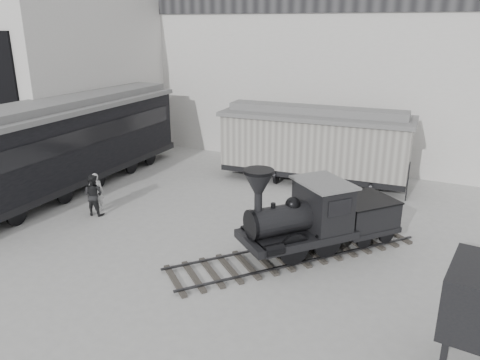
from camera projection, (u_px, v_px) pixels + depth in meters
The scene contains 8 objects.
ground at pixel (201, 287), 14.01m from camera, with size 90.00×90.00×0.00m, color #9E9E9B.
north_wall at pixel (345, 62), 24.90m from camera, with size 34.00×2.51×11.00m.
west_pavilion at pixel (75, 78), 27.20m from camera, with size 7.00×12.11×9.00m.
locomotive at pixel (314, 221), 15.83m from camera, with size 7.15×8.17×3.16m.
boxcar at pixel (314, 143), 22.74m from camera, with size 9.38×3.59×3.76m.
passenger_coach at pixel (67, 144), 21.71m from camera, with size 3.83×14.95×3.97m.
visitor_a at pixel (96, 192), 19.56m from camera, with size 0.60×0.39×1.64m, color #B5B5B5.
visitor_b at pixel (93, 195), 19.07m from camera, with size 0.84×0.65×1.73m, color black.
Camera 1 is at (6.58, -10.39, 7.53)m, focal length 35.00 mm.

